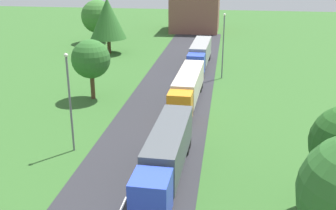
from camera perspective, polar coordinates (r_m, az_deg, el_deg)
truck_second at (r=31.05m, az=-0.25°, el=-6.85°), size 2.76×13.53×3.69m
truck_third at (r=47.21m, az=2.77°, el=2.59°), size 2.82×14.48×3.51m
truck_fourth at (r=63.63m, az=4.50°, el=7.18°), size 2.83×13.73×3.69m
lamppost_second at (r=35.62m, az=-13.61°, el=0.91°), size 0.36×0.36×8.81m
lamppost_third at (r=57.34m, az=7.75°, el=8.57°), size 0.36×0.36×9.09m
tree_pine at (r=73.25m, az=-8.44°, el=11.91°), size 6.37×6.37×9.70m
tree_elm at (r=83.84m, az=-9.83°, el=12.12°), size 6.52×6.52×8.42m
tree_ash at (r=49.14m, az=-10.76°, el=6.33°), size 4.61×4.61×7.22m
distant_building at (r=97.22m, az=3.85°, el=13.15°), size 10.82×12.42×9.43m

